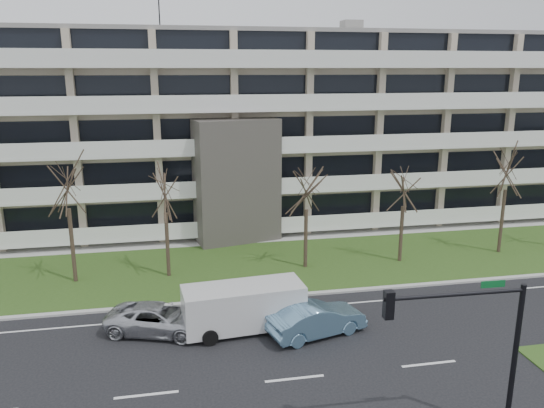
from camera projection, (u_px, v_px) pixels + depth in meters
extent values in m
plane|color=black|center=(295.00, 379.00, 21.96)|extent=(160.00, 160.00, 0.00)
cube|color=#2E4E1A|center=(249.00, 266.00, 34.32)|extent=(90.00, 10.00, 0.06)
cube|color=#B2B2AD|center=(262.00, 298.00, 29.56)|extent=(90.00, 0.35, 0.12)
cube|color=#B2B2AD|center=(238.00, 240.00, 39.55)|extent=(90.00, 2.00, 0.08)
cube|color=white|center=(267.00, 310.00, 28.14)|extent=(90.00, 0.12, 0.01)
cube|color=tan|center=(226.00, 129.00, 44.34)|extent=(60.00, 12.00, 15.00)
cube|color=gray|center=(224.00, 34.00, 42.43)|extent=(60.50, 12.50, 0.30)
cube|color=#4C4742|center=(237.00, 181.00, 38.43)|extent=(6.39, 3.69, 9.00)
cube|color=black|center=(238.00, 215.00, 38.87)|extent=(4.92, 1.19, 3.50)
cylinder|color=black|center=(159.00, 8.00, 41.06)|extent=(0.10, 0.10, 3.50)
cube|color=black|center=(236.00, 210.00, 39.97)|extent=(58.00, 0.10, 1.80)
cube|color=white|center=(237.00, 231.00, 39.69)|extent=(58.00, 1.40, 0.22)
cube|color=white|center=(238.00, 226.00, 38.93)|extent=(58.00, 0.08, 1.00)
cube|color=black|center=(235.00, 171.00, 39.22)|extent=(58.00, 0.10, 1.80)
cube|color=white|center=(237.00, 193.00, 38.94)|extent=(58.00, 1.40, 0.22)
cube|color=white|center=(238.00, 186.00, 38.18)|extent=(58.00, 0.08, 1.00)
cube|color=black|center=(234.00, 130.00, 38.47)|extent=(58.00, 0.10, 1.80)
cube|color=white|center=(236.00, 152.00, 38.20)|extent=(58.00, 1.40, 0.22)
cube|color=white|center=(237.00, 145.00, 37.43)|extent=(58.00, 0.08, 1.00)
cube|color=black|center=(234.00, 88.00, 37.72)|extent=(58.00, 0.10, 1.80)
cube|color=white|center=(235.00, 110.00, 37.45)|extent=(58.00, 1.40, 0.22)
cube|color=white|center=(236.00, 102.00, 36.68)|extent=(58.00, 0.08, 1.00)
cube|color=black|center=(233.00, 44.00, 36.97)|extent=(58.00, 0.10, 1.80)
cube|color=white|center=(235.00, 66.00, 36.70)|extent=(58.00, 1.40, 0.22)
cube|color=white|center=(236.00, 57.00, 35.93)|extent=(58.00, 0.08, 1.00)
imported|color=silver|center=(159.00, 319.00, 25.66)|extent=(5.53, 3.79, 1.40)
imported|color=#6C99BB|center=(317.00, 319.00, 25.42)|extent=(5.07, 2.89, 1.58)
cube|color=silver|center=(243.00, 306.00, 25.81)|extent=(6.02, 2.66, 2.06)
cube|color=black|center=(243.00, 295.00, 25.67)|extent=(5.57, 2.47, 0.76)
cube|color=silver|center=(297.00, 302.00, 26.58)|extent=(0.56, 2.08, 1.30)
cylinder|color=black|center=(210.00, 338.00, 24.54)|extent=(0.78, 0.34, 0.76)
cylinder|color=black|center=(203.00, 317.00, 26.56)|extent=(0.78, 0.34, 0.76)
cylinder|color=black|center=(286.00, 327.00, 25.51)|extent=(0.78, 0.34, 0.76)
cylinder|color=black|center=(274.00, 308.00, 27.53)|extent=(0.78, 0.34, 0.76)
cylinder|color=black|center=(514.00, 360.00, 18.12)|extent=(0.19, 0.19, 5.59)
cylinder|color=black|center=(455.00, 295.00, 17.09)|extent=(4.85, 0.27, 0.13)
cube|color=black|center=(389.00, 305.00, 16.79)|extent=(0.31, 0.31, 0.93)
sphere|color=red|center=(389.00, 296.00, 16.71)|extent=(0.19, 0.19, 0.19)
sphere|color=orange|center=(389.00, 305.00, 16.79)|extent=(0.19, 0.19, 0.19)
sphere|color=green|center=(388.00, 313.00, 16.86)|extent=(0.19, 0.19, 0.19)
cube|color=#0C5926|center=(493.00, 284.00, 17.22)|extent=(0.84, 0.06, 0.23)
cylinder|color=#382B21|center=(72.00, 246.00, 31.33)|extent=(0.24, 0.24, 4.56)
cylinder|color=#382B21|center=(167.00, 245.00, 32.25)|extent=(0.24, 0.24, 4.06)
cylinder|color=#382B21|center=(306.00, 239.00, 33.72)|extent=(0.24, 0.24, 3.88)
cylinder|color=#382B21|center=(401.00, 234.00, 34.80)|extent=(0.24, 0.24, 3.78)
cylinder|color=#382B21|center=(502.00, 222.00, 36.40)|extent=(0.24, 0.24, 4.50)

